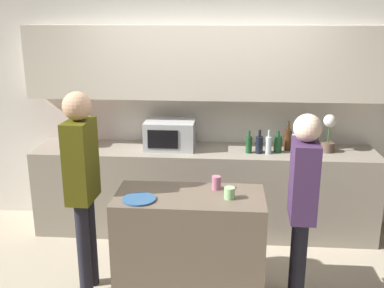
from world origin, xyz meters
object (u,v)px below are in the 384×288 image
(bottle_0, at_px, (249,144))
(bottle_3, at_px, (278,144))
(bottle_6, at_px, (306,141))
(bottle_7, at_px, (315,140))
(potted_plant, at_px, (329,133))
(person_center, at_px, (82,177))
(person_left, at_px, (302,197))
(plate_on_island, at_px, (139,199))
(bottle_5, at_px, (295,142))
(toaster, at_px, (78,138))
(bottle_4, at_px, (288,139))
(bottle_2, at_px, (268,145))
(cup_1, at_px, (230,193))
(microwave, at_px, (170,135))
(cup_0, at_px, (216,183))
(bottle_1, at_px, (259,144))

(bottle_0, relative_size, bottle_3, 1.03)
(bottle_6, height_order, bottle_7, bottle_7)
(potted_plant, xyz_separation_m, person_center, (-2.21, -1.22, -0.09))
(person_left, bearing_deg, plate_on_island, 96.72)
(bottle_5, distance_m, bottle_7, 0.21)
(bottle_0, xyz_separation_m, plate_on_island, (-0.90, -1.28, -0.09))
(toaster, distance_m, bottle_7, 2.52)
(plate_on_island, bearing_deg, bottle_4, 47.39)
(toaster, bearing_deg, person_left, -30.61)
(potted_plant, bearing_deg, toaster, 180.00)
(bottle_6, distance_m, person_left, 1.32)
(bottle_2, relative_size, bottle_5, 0.97)
(bottle_4, bearing_deg, plate_on_island, -132.61)
(person_left, relative_size, person_center, 0.93)
(toaster, distance_m, person_center, 1.30)
(plate_on_island, bearing_deg, bottle_0, 55.09)
(cup_1, distance_m, person_center, 1.20)
(potted_plant, bearing_deg, cup_1, -128.04)
(person_center, bearing_deg, bottle_0, 131.01)
(bottle_3, distance_m, person_center, 2.06)
(microwave, xyz_separation_m, potted_plant, (1.65, 0.00, 0.05))
(bottle_3, height_order, person_left, person_left)
(bottle_7, bearing_deg, cup_0, -130.95)
(plate_on_island, height_order, person_center, person_center)
(potted_plant, bearing_deg, bottle_1, -171.61)
(bottle_0, distance_m, cup_1, 1.22)
(potted_plant, height_order, bottle_0, potted_plant)
(bottle_1, distance_m, person_center, 1.87)
(bottle_5, height_order, person_left, person_left)
(bottle_3, bearing_deg, potted_plant, 5.96)
(bottle_5, xyz_separation_m, cup_1, (-0.68, -1.31, -0.06))
(cup_1, bearing_deg, person_center, 176.23)
(bottle_1, bearing_deg, toaster, 176.89)
(bottle_1, distance_m, bottle_6, 0.50)
(bottle_6, bearing_deg, bottle_0, -169.81)
(toaster, relative_size, plate_on_island, 1.00)
(bottle_1, xyz_separation_m, bottle_3, (0.19, 0.05, -0.01))
(bottle_5, bearing_deg, bottle_6, -3.86)
(cup_1, bearing_deg, person_left, 0.66)
(toaster, height_order, cup_0, toaster)
(bottle_0, height_order, bottle_2, bottle_2)
(bottle_2, bearing_deg, toaster, 176.86)
(bottle_1, relative_size, bottle_6, 0.87)
(microwave, height_order, bottle_2, microwave)
(bottle_3, distance_m, plate_on_island, 1.79)
(microwave, relative_size, bottle_6, 1.85)
(bottle_3, bearing_deg, bottle_4, 38.29)
(person_left, bearing_deg, person_center, 90.13)
(bottle_7, xyz_separation_m, plate_on_island, (-1.59, -1.43, -0.11))
(cup_0, relative_size, cup_1, 1.22)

